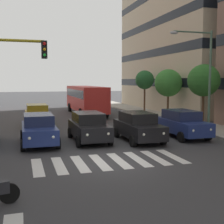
{
  "coord_description": "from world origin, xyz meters",
  "views": [
    {
      "loc": [
        3.74,
        12.7,
        3.6
      ],
      "look_at": [
        -1.46,
        -4.4,
        1.75
      ],
      "focal_mm": 48.33,
      "sensor_mm": 36.0,
      "label": 1
    }
  ],
  "objects_px": {
    "car_2": "(89,127)",
    "car_row2_0": "(37,115)",
    "street_lamp_left": "(203,70)",
    "bus_behind_traffic": "(86,97)",
    "street_tree_3": "(145,80)",
    "street_tree_1": "(204,81)",
    "car_1": "(138,126)",
    "car_0": "(182,123)",
    "street_tree_2": "(168,83)",
    "car_3": "(39,129)"
  },
  "relations": [
    {
      "from": "car_row2_0",
      "to": "bus_behind_traffic",
      "type": "distance_m",
      "value": 8.99
    },
    {
      "from": "car_2",
      "to": "car_row2_0",
      "type": "height_order",
      "value": "same"
    },
    {
      "from": "car_1",
      "to": "bus_behind_traffic",
      "type": "relative_size",
      "value": 0.42
    },
    {
      "from": "street_tree_2",
      "to": "car_1",
      "type": "bearing_deg",
      "value": 54.09
    },
    {
      "from": "car_3",
      "to": "street_tree_3",
      "type": "bearing_deg",
      "value": -130.88
    },
    {
      "from": "street_lamp_left",
      "to": "car_0",
      "type": "bearing_deg",
      "value": 22.02
    },
    {
      "from": "car_2",
      "to": "street_lamp_left",
      "type": "relative_size",
      "value": 0.65
    },
    {
      "from": "street_tree_2",
      "to": "car_0",
      "type": "bearing_deg",
      "value": 67.9
    },
    {
      "from": "car_2",
      "to": "street_lamp_left",
      "type": "height_order",
      "value": "street_lamp_left"
    },
    {
      "from": "bus_behind_traffic",
      "to": "street_lamp_left",
      "type": "bearing_deg",
      "value": 110.15
    },
    {
      "from": "car_0",
      "to": "street_tree_2",
      "type": "xyz_separation_m",
      "value": [
        -3.73,
        -9.18,
        2.5
      ]
    },
    {
      "from": "car_0",
      "to": "street_lamp_left",
      "type": "xyz_separation_m",
      "value": [
        -1.96,
        -0.79,
        3.47
      ]
    },
    {
      "from": "car_3",
      "to": "car_row2_0",
      "type": "distance_m",
      "value": 7.39
    },
    {
      "from": "car_2",
      "to": "car_3",
      "type": "bearing_deg",
      "value": 1.7
    },
    {
      "from": "street_tree_3",
      "to": "street_tree_1",
      "type": "bearing_deg",
      "value": 89.19
    },
    {
      "from": "car_2",
      "to": "street_tree_3",
      "type": "distance_m",
      "value": 17.81
    },
    {
      "from": "street_tree_1",
      "to": "car_2",
      "type": "bearing_deg",
      "value": 15.82
    },
    {
      "from": "street_lamp_left",
      "to": "street_tree_1",
      "type": "distance_m",
      "value": 2.96
    },
    {
      "from": "car_0",
      "to": "car_2",
      "type": "distance_m",
      "value": 6.05
    },
    {
      "from": "bus_behind_traffic",
      "to": "street_tree_3",
      "type": "height_order",
      "value": "street_tree_3"
    },
    {
      "from": "car_1",
      "to": "car_2",
      "type": "bearing_deg",
      "value": -14.89
    },
    {
      "from": "car_2",
      "to": "car_1",
      "type": "bearing_deg",
      "value": 165.11
    },
    {
      "from": "car_1",
      "to": "car_row2_0",
      "type": "distance_m",
      "value": 9.73
    },
    {
      "from": "car_1",
      "to": "car_row2_0",
      "type": "bearing_deg",
      "value": -55.85
    },
    {
      "from": "car_0",
      "to": "street_tree_1",
      "type": "bearing_deg",
      "value": -138.85
    },
    {
      "from": "street_tree_1",
      "to": "street_tree_2",
      "type": "bearing_deg",
      "value": -91.23
    },
    {
      "from": "car_0",
      "to": "car_row2_0",
      "type": "distance_m",
      "value": 11.58
    },
    {
      "from": "car_0",
      "to": "street_tree_3",
      "type": "distance_m",
      "value": 15.73
    },
    {
      "from": "car_3",
      "to": "street_tree_3",
      "type": "relative_size",
      "value": 0.96
    },
    {
      "from": "street_lamp_left",
      "to": "street_tree_3",
      "type": "height_order",
      "value": "street_lamp_left"
    },
    {
      "from": "street_tree_3",
      "to": "car_row2_0",
      "type": "bearing_deg",
      "value": 30.5
    },
    {
      "from": "street_tree_1",
      "to": "street_tree_3",
      "type": "distance_m",
      "value": 11.87
    },
    {
      "from": "street_tree_1",
      "to": "car_row2_0",
      "type": "bearing_deg",
      "value": -20.46
    },
    {
      "from": "car_1",
      "to": "car_row2_0",
      "type": "xyz_separation_m",
      "value": [
        5.46,
        -8.06,
        0.0
      ]
    },
    {
      "from": "car_1",
      "to": "car_row2_0",
      "type": "height_order",
      "value": "same"
    },
    {
      "from": "street_tree_2",
      "to": "street_tree_3",
      "type": "relative_size",
      "value": 0.98
    },
    {
      "from": "car_1",
      "to": "street_tree_1",
      "type": "xyz_separation_m",
      "value": [
        -6.77,
        -3.49,
        2.74
      ]
    },
    {
      "from": "car_2",
      "to": "car_row2_0",
      "type": "distance_m",
      "value": 7.74
    },
    {
      "from": "car_2",
      "to": "street_tree_2",
      "type": "bearing_deg",
      "value": -138.08
    },
    {
      "from": "car_2",
      "to": "street_tree_3",
      "type": "height_order",
      "value": "street_tree_3"
    },
    {
      "from": "bus_behind_traffic",
      "to": "car_3",
      "type": "bearing_deg",
      "value": 68.23
    },
    {
      "from": "car_3",
      "to": "street_tree_1",
      "type": "bearing_deg",
      "value": -167.35
    },
    {
      "from": "car_0",
      "to": "car_row2_0",
      "type": "height_order",
      "value": "same"
    },
    {
      "from": "car_0",
      "to": "car_3",
      "type": "height_order",
      "value": "same"
    },
    {
      "from": "car_row2_0",
      "to": "street_tree_3",
      "type": "xyz_separation_m",
      "value": [
        -12.4,
        -7.3,
        2.8
      ]
    },
    {
      "from": "car_3",
      "to": "street_lamp_left",
      "type": "relative_size",
      "value": 0.65
    },
    {
      "from": "car_row2_0",
      "to": "bus_behind_traffic",
      "type": "xyz_separation_m",
      "value": [
        -5.46,
        -7.07,
        0.97
      ]
    },
    {
      "from": "street_tree_1",
      "to": "street_tree_3",
      "type": "bearing_deg",
      "value": -90.81
    },
    {
      "from": "bus_behind_traffic",
      "to": "street_lamp_left",
      "type": "distance_m",
      "value": 15.11
    },
    {
      "from": "street_tree_1",
      "to": "street_tree_3",
      "type": "relative_size",
      "value": 1.02
    }
  ]
}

